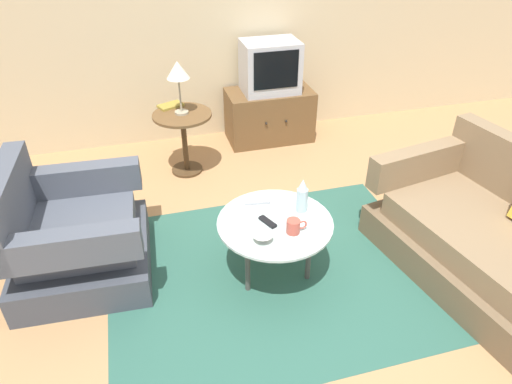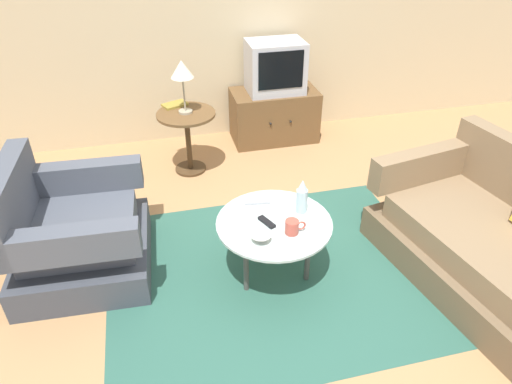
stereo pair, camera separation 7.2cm
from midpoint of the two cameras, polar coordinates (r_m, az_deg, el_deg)
ground_plane at (r=3.30m, az=5.78°, el=-11.47°), size 16.00×16.00×0.00m
back_wall at (r=4.89m, az=-3.54°, el=22.07°), size 9.00×0.12×2.70m
area_rug at (r=3.38m, az=2.69°, el=-9.96°), size 2.30×1.84×0.00m
armchair at (r=3.45m, az=-20.98°, el=-5.05°), size 0.93×0.97×0.85m
couch at (r=3.54m, az=28.88°, el=-6.48°), size 1.23×1.87×0.85m
coffee_table at (r=3.10m, az=2.90°, el=-4.29°), size 0.77×0.77×0.46m
side_table at (r=4.37m, az=-7.98°, el=7.65°), size 0.54×0.54×0.60m
tv_stand at (r=5.01m, az=2.66°, el=9.39°), size 0.89×0.50×0.54m
television at (r=4.82m, az=2.82°, el=15.12°), size 0.56×0.41×0.51m
table_lamp at (r=4.17m, az=-8.59°, el=14.44°), size 0.20×0.20×0.48m
vase at (r=3.12m, az=6.32°, el=-0.57°), size 0.08×0.08×0.25m
mug at (r=2.96m, az=5.20°, el=-4.30°), size 0.14×0.09×0.09m
bowl at (r=2.90m, az=1.31°, el=-5.69°), size 0.13×0.13×0.05m
tv_remote_dark at (r=3.06m, az=2.00°, el=-3.71°), size 0.10×0.15×0.02m
tv_remote_silver at (r=3.24m, az=0.77°, el=-1.23°), size 0.18×0.07×0.02m
book at (r=4.46m, az=-9.48°, el=10.55°), size 0.26×0.21×0.02m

